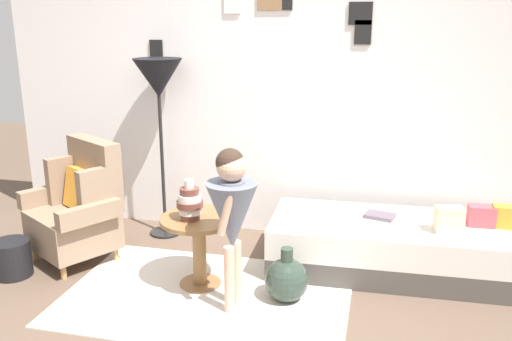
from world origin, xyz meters
TOP-DOWN VIEW (x-y plane):
  - gallery_wall at (0.00, 1.95)m, footprint 4.80×0.12m
  - rug at (-0.13, 0.62)m, footprint 1.99×1.31m
  - armchair at (-1.31, 0.99)m, footprint 0.90×0.84m
  - daybed at (1.16, 1.33)m, footprint 1.92×0.85m
  - pillow_head at (1.93, 1.41)m, footprint 0.19×0.13m
  - pillow_mid at (1.77, 1.41)m, footprint 0.19×0.12m
  - pillow_back at (1.52, 1.22)m, footprint 0.21×0.15m
  - side_table at (-0.23, 0.77)m, footprint 0.55×0.55m
  - vase_striped at (-0.27, 0.71)m, footprint 0.19×0.19m
  - floor_lamp at (-0.86, 1.63)m, footprint 0.42×0.42m
  - person_child at (0.10, 0.49)m, footprint 0.34×0.34m
  - book_on_daybed at (1.03, 1.41)m, footprint 0.25×0.21m
  - demijohn_near at (0.43, 0.69)m, footprint 0.31×0.31m
  - magazine_basket at (-1.66, 0.58)m, footprint 0.28×0.28m

SIDE VIEW (x-z plane):
  - rug at x=-0.13m, z-range 0.00..0.01m
  - magazine_basket at x=-1.66m, z-range 0.00..0.28m
  - demijohn_near at x=0.43m, z-range -0.04..0.35m
  - daybed at x=1.16m, z-range 0.00..0.40m
  - side_table at x=-0.23m, z-range 0.11..0.64m
  - book_on_daybed at x=1.03m, z-range 0.40..0.43m
  - armchair at x=-1.31m, z-range -0.05..0.92m
  - pillow_mid at x=1.77m, z-range 0.40..0.56m
  - pillow_head at x=1.93m, z-range 0.40..0.57m
  - pillow_back at x=1.52m, z-range 0.40..0.59m
  - vase_striped at x=-0.27m, z-range 0.51..0.80m
  - person_child at x=0.10m, z-range 0.15..1.27m
  - gallery_wall at x=0.00m, z-range 0.00..2.60m
  - floor_lamp at x=-0.86m, z-range 0.57..2.14m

